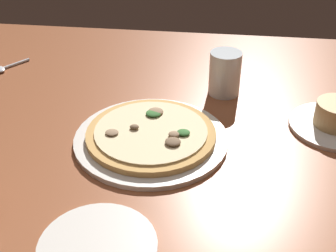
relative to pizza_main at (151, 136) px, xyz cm
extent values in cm
cube|color=brown|center=(6.24, 2.23, -3.18)|extent=(150.00, 110.00, 4.00)
cylinder|color=silver|center=(-0.02, -0.02, -0.68)|extent=(29.58, 29.58, 1.00)
cylinder|color=tan|center=(-0.02, -0.02, 0.42)|extent=(24.87, 24.87, 1.20)
cylinder|color=beige|center=(-0.02, -0.02, 1.22)|extent=(21.58, 21.58, 0.40)
ellipsoid|color=#387033|center=(5.75, -0.65, 1.76)|extent=(2.50, 2.26, 0.68)
ellipsoid|color=#937556|center=(-7.07, -2.23, 1.70)|extent=(2.50, 2.29, 0.55)
ellipsoid|color=#937556|center=(-0.05, 6.24, 1.79)|extent=(3.07, 2.86, 0.75)
ellipsoid|color=#387033|center=(-0.39, 5.46, 1.78)|extent=(3.07, 2.81, 0.72)
ellipsoid|color=brown|center=(4.65, -3.97, 1.81)|extent=(2.87, 2.81, 0.79)
ellipsoid|color=brown|center=(-3.20, 0.00, 1.82)|extent=(1.78, 1.43, 0.80)
ellipsoid|color=#937556|center=(4.55, -1.52, 1.80)|extent=(2.06, 1.97, 0.77)
ellipsoid|color=#937556|center=(4.02, -3.38, 1.71)|extent=(1.63, 1.27, 0.57)
cylinder|color=silver|center=(35.89, 9.42, -0.78)|extent=(18.15, 18.15, 0.80)
cylinder|color=silver|center=(13.33, 21.23, 3.76)|extent=(7.05, 7.05, 9.88)
cylinder|color=silver|center=(13.33, 21.23, 1.44)|extent=(6.49, 6.49, 5.25)
cylinder|color=silver|center=(-3.35, -27.68, -0.73)|extent=(17.21, 17.21, 0.90)
cylinder|color=silver|center=(-39.97, 28.87, -0.83)|extent=(5.69, 7.32, 0.70)
camera|label=1|loc=(12.34, -71.21, 49.03)|focal=48.74mm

